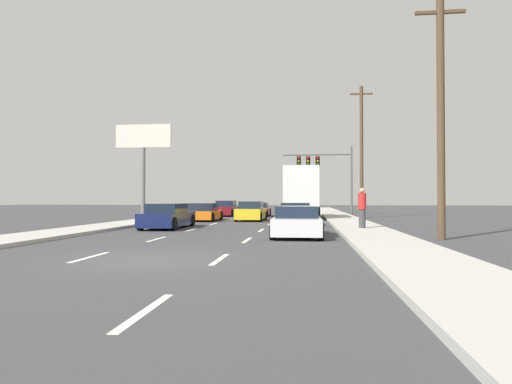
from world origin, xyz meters
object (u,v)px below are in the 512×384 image
Objects in this scene: car_orange at (204,213)px; car_white at (297,222)px; box_truck at (302,191)px; roadside_billboard at (143,149)px; pedestrian_near_corner at (362,208)px; utility_pole_mid at (362,150)px; traffic_signal_mast at (319,165)px; car_yellow at (251,212)px; car_maroon at (226,209)px; utility_pole_near at (441,114)px; car_red at (258,210)px; car_tan at (296,215)px; car_navy at (168,217)px.

car_orange is 13.36m from car_white.
box_truck is at bearing 31.80° from car_orange.
roadside_billboard is 4.17× the size of pedestrian_near_corner.
utility_pole_mid is 5.57× the size of pedestrian_near_corner.
pedestrian_near_corner reaches higher than car_orange.
traffic_signal_mast is 21.08m from pedestrian_near_corner.
traffic_signal_mast is (8.27, 12.36, 4.16)m from car_orange.
roadside_billboard is (-13.36, 17.75, 5.15)m from car_white.
roadside_billboard reaches higher than traffic_signal_mast.
utility_pole_mid reaches higher than car_orange.
car_yellow is 13.51m from traffic_signal_mast.
car_maroon is 0.43× the size of utility_pole_mid.
utility_pole_mid is at bearing 33.10° from car_yellow.
utility_pole_near reaches higher than car_white.
car_red is 19.79m from car_white.
car_white reaches higher than car_red.
traffic_signal_mast is at bearing 93.73° from pedestrian_near_corner.
utility_pole_near is 0.86× the size of utility_pole_mid.
utility_pole_near is at bearing -88.25° from utility_pole_mid.
car_maroon is 0.98× the size of car_white.
car_maroon is at bearing 119.74° from utility_pole_near.
car_orange is 12.75m from pedestrian_near_corner.
roadside_billboard is at bearing 150.54° from car_yellow.
roadside_billboard is at bearing -161.83° from car_maroon.
box_truck is at bearing -32.43° from car_maroon.
pedestrian_near_corner is at bearing -67.54° from car_red.
car_tan is at bearing -96.11° from traffic_signal_mast.
car_red is 2.35× the size of pedestrian_near_corner.
car_red is at bearing 113.87° from utility_pole_near.
roadside_billboard reaches higher than car_orange.
utility_pole_mid is at bearing -0.99° from roadside_billboard.
car_white is 22.81m from roadside_billboard.
car_maroon reaches higher than car_red.
utility_pole_near is 18.41m from utility_pole_mid.
car_orange is 0.88× the size of car_white.
utility_pole_near reaches higher than car_orange.
traffic_signal_mast is (1.83, 17.10, 4.13)m from car_tan.
roadside_billboard reaches higher than car_tan.
car_red is at bearing 112.46° from pedestrian_near_corner.
traffic_signal_mast is 7.26m from utility_pole_mid.
utility_pole_mid reaches higher than car_tan.
car_white is at bearing -90.10° from box_truck.
traffic_signal_mast is 0.84× the size of roadside_billboard.
pedestrian_near_corner is at bearing -40.98° from car_orange.
car_orange is (-0.00, -8.36, -0.05)m from car_maroon.
utility_pole_near is (12.01, -4.95, 4.06)m from car_navy.
car_navy reaches higher than car_red.
car_yellow is 10.84m from utility_pole_mid.
car_navy is 18.28m from utility_pole_mid.
utility_pole_near is 4.81× the size of pedestrian_near_corner.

